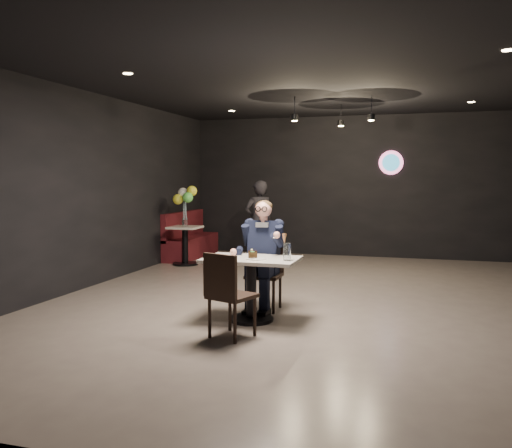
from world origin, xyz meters
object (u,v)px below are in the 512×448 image
(booth_bench, at_px, (191,234))
(balloon_vase, at_px, (185,222))
(seated_man, at_px, (264,254))
(chair_far, at_px, (264,274))
(side_table, at_px, (185,247))
(main_table, at_px, (251,289))
(passerby, at_px, (259,221))
(chair_near, at_px, (232,294))
(sundae_glass, at_px, (287,252))

(booth_bench, distance_m, balloon_vase, 1.10)
(seated_man, bearing_deg, balloon_vase, 128.91)
(chair_far, bearing_deg, balloon_vase, 128.91)
(balloon_vase, bearing_deg, side_table, 0.00)
(main_table, bearing_deg, passerby, 105.19)
(chair_far, height_order, balloon_vase, chair_far)
(chair_near, distance_m, side_table, 4.92)
(chair_far, relative_size, side_table, 1.30)
(chair_far, distance_m, balloon_vase, 3.91)
(sundae_glass, height_order, side_table, sundae_glass)
(seated_man, bearing_deg, booth_bench, 124.27)
(chair_far, relative_size, chair_near, 1.00)
(balloon_vase, bearing_deg, main_table, -55.66)
(booth_bench, bearing_deg, balloon_vase, -73.30)
(main_table, distance_m, passerby, 4.56)
(main_table, distance_m, chair_far, 0.56)
(balloon_vase, xyz_separation_m, passerby, (1.25, 0.80, -0.01))
(chair_near, xyz_separation_m, passerby, (-1.19, 5.07, 0.36))
(seated_man, bearing_deg, side_table, 128.91)
(main_table, distance_m, sundae_glass, 0.66)
(chair_far, xyz_separation_m, booth_bench, (-2.74, 4.03, 0.02))
(balloon_vase, bearing_deg, passerby, 32.62)
(seated_man, height_order, balloon_vase, seated_man)
(main_table, bearing_deg, balloon_vase, 124.34)
(side_table, relative_size, balloon_vase, 4.39)
(main_table, relative_size, chair_far, 1.20)
(chair_near, distance_m, seated_man, 1.26)
(main_table, bearing_deg, seated_man, 90.00)
(chair_near, height_order, passerby, passerby)
(side_table, bearing_deg, chair_near, -60.19)
(seated_man, bearing_deg, chair_far, 0.00)
(balloon_vase, distance_m, passerby, 1.49)
(main_table, bearing_deg, chair_far, 90.00)
(sundae_glass, xyz_separation_m, side_table, (-2.89, 3.65, -0.49))
(main_table, distance_m, side_table, 4.33)
(main_table, relative_size, side_table, 1.56)
(chair_near, xyz_separation_m, booth_bench, (-2.74, 5.26, 0.02))
(chair_far, xyz_separation_m, sundae_glass, (0.45, -0.62, 0.39))
(chair_near, bearing_deg, seated_man, 109.54)
(chair_far, bearing_deg, side_table, 128.91)
(chair_near, distance_m, balloon_vase, 4.93)
(sundae_glass, distance_m, booth_bench, 5.65)
(side_table, bearing_deg, sundae_glass, -51.62)
(sundae_glass, bearing_deg, main_table, 170.73)
(passerby, bearing_deg, balloon_vase, -4.64)
(balloon_vase, relative_size, passerby, 0.10)
(main_table, xyz_separation_m, chair_near, (-0.00, -0.69, 0.09))
(chair_near, xyz_separation_m, balloon_vase, (-2.44, 4.26, 0.37))
(sundae_glass, height_order, balloon_vase, sundae_glass)
(chair_far, xyz_separation_m, side_table, (-2.44, 3.03, -0.11))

